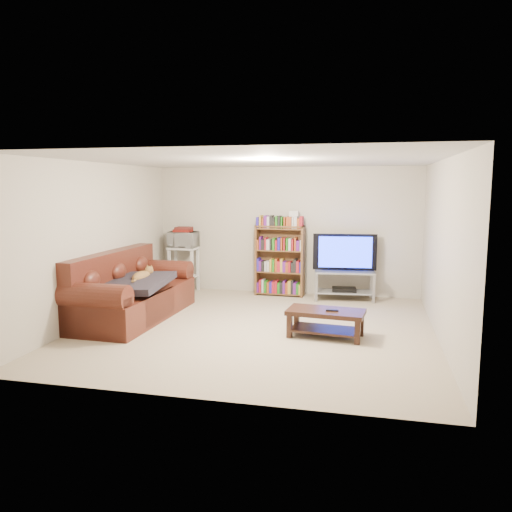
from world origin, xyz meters
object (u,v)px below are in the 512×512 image
(sofa, at_px, (129,295))
(tv_stand, at_px, (344,280))
(coffee_table, at_px, (326,318))
(bookshelf, at_px, (280,260))

(sofa, bearing_deg, tv_stand, 33.49)
(sofa, xyz_separation_m, coffee_table, (3.09, -0.32, -0.09))
(tv_stand, height_order, bookshelf, bookshelf)
(sofa, relative_size, tv_stand, 2.21)
(tv_stand, bearing_deg, sofa, -153.68)
(sofa, distance_m, bookshelf, 2.94)
(coffee_table, height_order, bookshelf, bookshelf)
(tv_stand, relative_size, bookshelf, 0.84)
(coffee_table, relative_size, bookshelf, 0.82)
(sofa, height_order, coffee_table, sofa)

